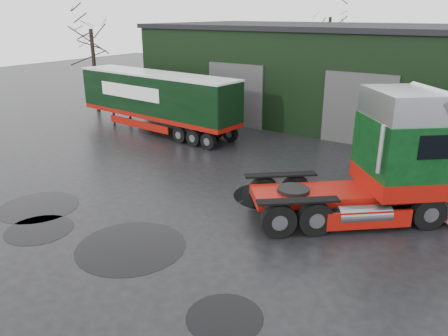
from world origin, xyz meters
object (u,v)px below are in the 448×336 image
at_px(trailer_left, 157,102).
at_px(tree_back_a, 329,39).
at_px(hero_tractor, 346,156).
at_px(warehouse, 389,76).
at_px(tree_left, 93,53).

relative_size(trailer_left, tree_back_a, 1.24).
bearing_deg(hero_tractor, tree_back_a, 162.43).
height_order(warehouse, hero_tractor, warehouse).
distance_m(hero_tractor, tree_left, 22.85).
relative_size(hero_tractor, tree_left, 0.89).
relative_size(hero_tractor, trailer_left, 0.64).
relative_size(hero_tractor, tree_back_a, 0.79).
bearing_deg(tree_left, trailer_left, -14.45).
xyz_separation_m(hero_tractor, trailer_left, (-13.74, 5.50, -0.51)).
relative_size(tree_left, tree_back_a, 0.89).
height_order(warehouse, trailer_left, warehouse).
height_order(hero_tractor, tree_back_a, tree_back_a).
bearing_deg(tree_back_a, tree_left, -121.43).
height_order(warehouse, tree_left, tree_left).
height_order(trailer_left, tree_left, tree_left).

